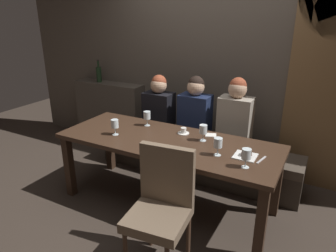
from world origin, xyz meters
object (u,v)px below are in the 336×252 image
chair_near_side (162,202)px  diner_bearded (195,112)px  banquette_bench (194,158)px  diner_redhead (159,107)px  wine_glass_near_right (218,144)px  dining_table (167,148)px  wine_glass_end_right (147,116)px  espresso_cup (183,131)px  wine_bottle_dark_red (99,74)px  wine_glass_far_left (246,154)px  wine_glass_end_left (203,130)px  wine_glass_far_right (115,124)px  diner_far_end (235,116)px  fork_on_table (261,160)px  dessert_plate (246,155)px

chair_near_side → diner_bearded: (-0.36, 1.44, 0.27)m
banquette_bench → diner_redhead: size_ratio=3.28×
wine_glass_near_right → diner_redhead: bearing=142.3°
dining_table → wine_glass_end_right: 0.50m
wine_glass_end_right → espresso_cup: 0.47m
wine_bottle_dark_red → wine_glass_far_left: 2.82m
wine_glass_end_left → wine_glass_end_right: bearing=171.6°
wine_glass_far_right → wine_glass_end_left: (0.85, 0.28, -0.00)m
chair_near_side → wine_glass_far_right: size_ratio=5.98×
wine_bottle_dark_red → wine_glass_end_right: size_ratio=1.99×
chair_near_side → wine_glass_end_left: bearing=91.4°
chair_near_side → wine_glass_end_right: bearing=127.0°
wine_glass_near_right → wine_glass_end_right: bearing=159.8°
dining_table → chair_near_side: 0.80m
diner_far_end → fork_on_table: (0.46, -0.74, -0.10)m
diner_bearded → espresso_cup: 0.51m
wine_bottle_dark_red → wine_glass_near_right: bearing=-26.3°
espresso_cup → wine_glass_far_left: bearing=-29.4°
dessert_plate → fork_on_table: bearing=-0.3°
banquette_bench → wine_bottle_dark_red: (-1.70, 0.31, 0.84)m
chair_near_side → wine_bottle_dark_red: bearing=139.6°
banquette_bench → wine_glass_near_right: wine_glass_near_right is taller
espresso_cup → fork_on_table: size_ratio=0.71×
wine_glass_end_right → wine_glass_end_left: 0.71m
wine_glass_far_right → wine_glass_end_left: 0.90m
wine_glass_far_right → wine_glass_far_left: bearing=-2.9°
banquette_bench → wine_glass_far_left: 1.38m
diner_redhead → fork_on_table: size_ratio=4.48×
wine_glass_far_left → fork_on_table: (0.09, 0.19, -0.11)m
diner_far_end → dessert_plate: bearing=-66.5°
wine_glass_far_left → diner_redhead: bearing=145.3°
diner_redhead → wine_glass_far_left: bearing=-34.7°
wine_bottle_dark_red → diner_bearded: bearing=-10.0°
banquette_bench → wine_glass_far_left: size_ratio=15.24×
wine_bottle_dark_red → espresso_cup: (1.77, -0.79, -0.30)m
wine_glass_far_right → espresso_cup: size_ratio=1.37×
wine_glass_end_left → dessert_plate: bearing=-18.4°
diner_far_end → wine_glass_end_right: (-0.85, -0.48, 0.01)m
diner_bearded → fork_on_table: size_ratio=4.68×
dessert_plate → fork_on_table: size_ratio=1.12×
dining_table → banquette_bench: (0.00, 0.70, -0.42)m
wine_glass_end_right → dessert_plate: wine_glass_end_right is taller
diner_bearded → wine_glass_end_left: (0.34, -0.58, 0.03)m
diner_far_end → wine_glass_end_right: 0.98m
wine_glass_far_left → espresso_cup: bearing=150.6°
wine_glass_far_left → wine_glass_near_right: bearing=158.8°
chair_near_side → wine_glass_far_left: bearing=46.0°
diner_bearded → wine_glass_far_right: 1.00m
banquette_bench → wine_glass_near_right: (0.56, -0.80, 0.62)m
dining_table → chair_near_side: (0.34, -0.72, -0.09)m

